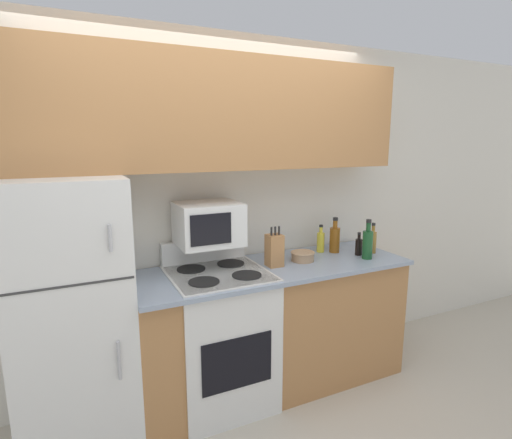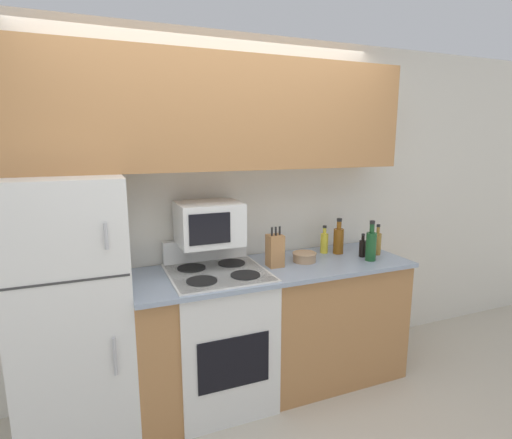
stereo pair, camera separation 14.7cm
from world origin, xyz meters
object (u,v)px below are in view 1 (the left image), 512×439
Objects in this scene: stove at (219,336)px; bottle_whiskey at (335,239)px; knife_block at (274,250)px; bottle_soy_sauce at (359,246)px; refrigerator at (73,316)px; microwave at (208,224)px; bottle_vinegar at (373,241)px; bowl at (303,256)px; bottle_wine_green at (368,243)px; bottle_cooking_spray at (321,241)px.

bottle_whiskey is at bearing 5.72° from stove.
bottle_soy_sauce is at bearing -3.01° from knife_block.
refrigerator is 0.99m from microwave.
knife_block reaches higher than bottle_vinegar.
refrigerator is at bearing -177.19° from bottle_whiskey.
bottle_whiskey is (1.91, 0.09, 0.24)m from refrigerator.
bowl is at bearing 175.04° from bottle_vinegar.
bottle_wine_green is 0.37m from bottle_cooking_spray.
refrigerator is 6.71× the size of bottle_vinegar.
microwave is 1.20m from bottle_wine_green.
bottle_vinegar is (0.14, 0.00, 0.02)m from bottle_soy_sauce.
bottle_soy_sauce is 0.14m from bottle_vinegar.
stove is (0.89, -0.01, -0.32)m from refrigerator.
bowl is 0.81× the size of bottle_cooking_spray.
bottle_wine_green is (-0.15, -0.11, 0.02)m from bottle_vinegar.
bottle_cooking_spray is (0.26, 0.15, 0.05)m from bowl.
bottle_vinegar is 0.41m from bottle_cooking_spray.
bottle_soy_sauce is (0.47, -0.06, 0.03)m from bowl.
bottle_vinegar is 0.86× the size of bottle_whiskey.
bottle_wine_green is 1.36× the size of bottle_cooking_spray.
bottle_soy_sauce is at bearing -6.93° from bowl.
bottle_wine_green is (2.03, -0.16, 0.24)m from refrigerator.
refrigerator is 9.02× the size of bowl.
bottle_soy_sauce is 0.60× the size of bottle_wine_green.
bowl is at bearing 161.00° from bottle_wine_green.
bottle_vinegar reaches higher than bowl.
bowl is 0.48m from bottle_soy_sauce.
bowl is at bearing 4.50° from knife_block.
bowl is 0.37m from bottle_whiskey.
stove is 5.01× the size of bottle_cooking_spray.
refrigerator is 3.80× the size of microwave.
bottle_whiskey is 1.27× the size of bottle_cooking_spray.
stove reaches higher than bowl.
stove is 6.12× the size of bottle_soy_sauce.
refrigerator is 1.33m from knife_block.
knife_block is (0.42, -0.01, 0.56)m from stove.
refrigerator reaches higher than knife_block.
knife_block is 0.86m from bottle_vinegar.
microwave is (-0.02, 0.13, 0.76)m from stove.
microwave is at bearing 7.91° from refrigerator.
bottle_cooking_spray is (-0.35, 0.20, -0.01)m from bottle_vinegar.
bottle_wine_green is at bearing -4.47° from refrigerator.
bottle_wine_green is (0.71, -0.14, 0.00)m from knife_block.
bowl is 0.30m from bottle_cooking_spray.
bowl is at bearing 173.07° from bottle_soy_sauce.
stove is 1.39m from bottle_vinegar.
microwave is 1.52× the size of bottle_whiskey.
bottle_soy_sauce is at bearing -43.54° from bottle_cooking_spray.
refrigerator is 1.57m from bowl.
bottle_wine_green reaches higher than bowl.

